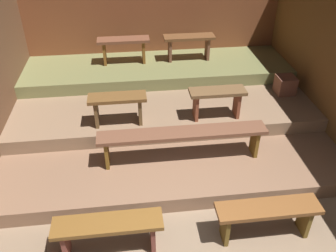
{
  "coord_description": "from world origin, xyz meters",
  "views": [
    {
      "loc": [
        -0.58,
        -1.91,
        3.53
      ],
      "look_at": [
        -0.04,
        2.49,
        0.54
      ],
      "focal_mm": 37.94,
      "sensor_mm": 36.0,
      "label": 1
    }
  ],
  "objects_px": {
    "bench_floor_right": "(267,213)",
    "bench_middle_right": "(217,97)",
    "bench_floor_left": "(108,229)",
    "bench_upper_right": "(189,42)",
    "bench_upper_left": "(124,45)",
    "bench_middle_left": "(118,103)",
    "wooden_crate_middle": "(285,85)",
    "bench_lower_center": "(183,136)"
  },
  "relations": [
    {
      "from": "bench_middle_left",
      "to": "bench_upper_right",
      "type": "bearing_deg",
      "value": 52.1
    },
    {
      "from": "bench_floor_left",
      "to": "bench_floor_right",
      "type": "relative_size",
      "value": 1.0
    },
    {
      "from": "bench_middle_right",
      "to": "wooden_crate_middle",
      "type": "distance_m",
      "value": 1.56
    },
    {
      "from": "bench_middle_right",
      "to": "bench_upper_left",
      "type": "xyz_separation_m",
      "value": [
        -1.4,
        1.8,
        0.23
      ]
    },
    {
      "from": "bench_floor_left",
      "to": "wooden_crate_middle",
      "type": "distance_m",
      "value": 4.08
    },
    {
      "from": "bench_lower_center",
      "to": "bench_middle_right",
      "type": "height_order",
      "value": "bench_middle_right"
    },
    {
      "from": "bench_middle_left",
      "to": "bench_upper_left",
      "type": "relative_size",
      "value": 0.89
    },
    {
      "from": "bench_floor_right",
      "to": "bench_lower_center",
      "type": "bearing_deg",
      "value": 121.83
    },
    {
      "from": "bench_middle_right",
      "to": "wooden_crate_middle",
      "type": "xyz_separation_m",
      "value": [
        1.41,
        0.63,
        -0.2
      ]
    },
    {
      "from": "bench_lower_center",
      "to": "wooden_crate_middle",
      "type": "distance_m",
      "value": 2.46
    },
    {
      "from": "bench_upper_right",
      "to": "wooden_crate_middle",
      "type": "bearing_deg",
      "value": -37.02
    },
    {
      "from": "bench_floor_right",
      "to": "bench_middle_right",
      "type": "relative_size",
      "value": 1.4
    },
    {
      "from": "bench_lower_center",
      "to": "bench_middle_left",
      "type": "xyz_separation_m",
      "value": [
        -0.89,
        0.71,
        0.18
      ]
    },
    {
      "from": "bench_middle_left",
      "to": "bench_upper_right",
      "type": "distance_m",
      "value": 2.29
    },
    {
      "from": "bench_floor_left",
      "to": "bench_upper_right",
      "type": "xyz_separation_m",
      "value": [
        1.55,
        3.81,
        0.67
      ]
    },
    {
      "from": "bench_middle_right",
      "to": "bench_upper_right",
      "type": "relative_size",
      "value": 0.89
    },
    {
      "from": "bench_middle_left",
      "to": "bench_upper_left",
      "type": "xyz_separation_m",
      "value": [
        0.14,
        1.8,
        0.23
      ]
    },
    {
      "from": "bench_upper_right",
      "to": "wooden_crate_middle",
      "type": "xyz_separation_m",
      "value": [
        1.55,
        -1.17,
        -0.43
      ]
    },
    {
      "from": "bench_lower_center",
      "to": "bench_upper_right",
      "type": "distance_m",
      "value": 2.6
    },
    {
      "from": "bench_floor_left",
      "to": "wooden_crate_middle",
      "type": "bearing_deg",
      "value": 40.42
    },
    {
      "from": "bench_lower_center",
      "to": "bench_floor_right",
      "type": "bearing_deg",
      "value": -58.17
    },
    {
      "from": "bench_middle_left",
      "to": "bench_upper_right",
      "type": "height_order",
      "value": "bench_upper_right"
    },
    {
      "from": "bench_upper_left",
      "to": "bench_floor_right",
      "type": "bearing_deg",
      "value": -67.86
    },
    {
      "from": "bench_middle_right",
      "to": "bench_floor_right",
      "type": "bearing_deg",
      "value": -85.76
    },
    {
      "from": "bench_floor_right",
      "to": "wooden_crate_middle",
      "type": "xyz_separation_m",
      "value": [
        1.26,
        2.64,
        0.24
      ]
    },
    {
      "from": "wooden_crate_middle",
      "to": "bench_upper_right",
      "type": "bearing_deg",
      "value": 142.98
    },
    {
      "from": "bench_middle_left",
      "to": "bench_upper_left",
      "type": "height_order",
      "value": "bench_upper_left"
    },
    {
      "from": "bench_floor_right",
      "to": "wooden_crate_middle",
      "type": "distance_m",
      "value": 2.93
    },
    {
      "from": "bench_floor_left",
      "to": "bench_lower_center",
      "type": "height_order",
      "value": "bench_lower_center"
    },
    {
      "from": "bench_floor_left",
      "to": "bench_lower_center",
      "type": "relative_size",
      "value": 0.51
    },
    {
      "from": "bench_floor_right",
      "to": "bench_middle_right",
      "type": "height_order",
      "value": "bench_middle_right"
    },
    {
      "from": "bench_floor_right",
      "to": "bench_upper_left",
      "type": "distance_m",
      "value": 4.17
    },
    {
      "from": "bench_upper_left",
      "to": "wooden_crate_middle",
      "type": "height_order",
      "value": "bench_upper_left"
    },
    {
      "from": "bench_middle_right",
      "to": "bench_middle_left",
      "type": "bearing_deg",
      "value": 180.0
    },
    {
      "from": "bench_lower_center",
      "to": "bench_upper_left",
      "type": "relative_size",
      "value": 2.43
    },
    {
      "from": "bench_floor_left",
      "to": "bench_floor_right",
      "type": "height_order",
      "value": "same"
    },
    {
      "from": "bench_floor_left",
      "to": "wooden_crate_middle",
      "type": "relative_size",
      "value": 3.88
    },
    {
      "from": "bench_lower_center",
      "to": "bench_middle_right",
      "type": "distance_m",
      "value": 0.99
    },
    {
      "from": "bench_middle_left",
      "to": "wooden_crate_middle",
      "type": "xyz_separation_m",
      "value": [
        2.95,
        0.63,
        -0.2
      ]
    },
    {
      "from": "bench_floor_right",
      "to": "bench_middle_left",
      "type": "height_order",
      "value": "bench_middle_left"
    },
    {
      "from": "bench_floor_right",
      "to": "bench_middle_left",
      "type": "distance_m",
      "value": 2.66
    },
    {
      "from": "bench_upper_right",
      "to": "bench_upper_left",
      "type": "bearing_deg",
      "value": 180.0
    }
  ]
}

